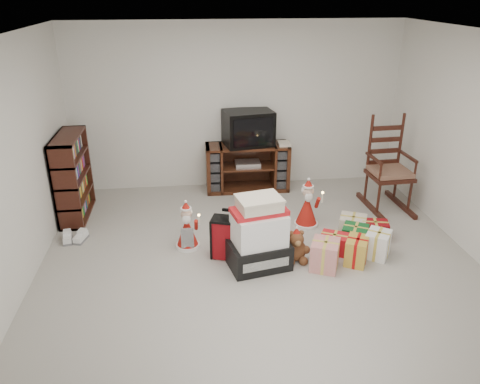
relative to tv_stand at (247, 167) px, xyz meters
name	(u,v)px	position (x,y,z in m)	size (l,w,h in m)	color
room	(263,164)	(-0.14, -2.24, 0.89)	(5.01, 5.01, 2.51)	#AEA89F
tv_stand	(247,167)	(0.00, 0.00, 0.00)	(1.27, 0.47, 0.72)	#462214
bookshelf	(73,178)	(-2.45, -0.64, 0.19)	(0.31, 0.94, 1.15)	#3E1711
rocking_chair	(387,176)	(1.89, -0.84, 0.10)	(0.59, 0.93, 1.36)	#3E1711
gift_pile	(259,237)	(-0.17, -2.20, 0.00)	(0.74, 0.60, 0.83)	black
red_suitcase	(229,238)	(-0.47, -1.99, -0.11)	(0.43, 0.31, 0.59)	maroon
stocking	(260,227)	(-0.09, -1.82, -0.07)	(0.27, 0.12, 0.58)	#0B671A
teddy_bear	(295,247)	(0.27, -2.14, -0.19)	(0.26, 0.23, 0.38)	brown
santa_figurine	(307,208)	(0.62, -1.31, -0.11)	(0.32, 0.31, 0.66)	#A31911
mrs_claus_figurine	(187,230)	(-0.96, -1.69, -0.13)	(0.30, 0.28, 0.61)	#A31911
sneaker_pair	(74,238)	(-2.36, -1.38, -0.32)	(0.32, 0.27, 0.09)	white
gift_cluster	(352,239)	(1.00, -1.99, -0.22)	(0.84, 1.22, 0.29)	red
crt_television	(248,128)	(0.01, 0.02, 0.62)	(0.78, 0.62, 0.52)	black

